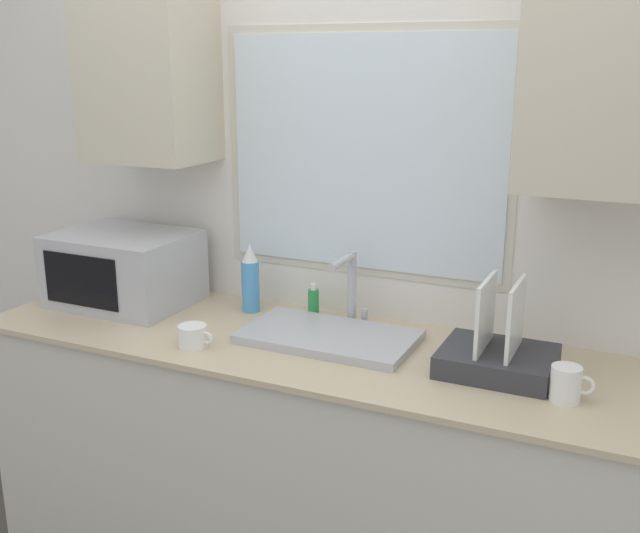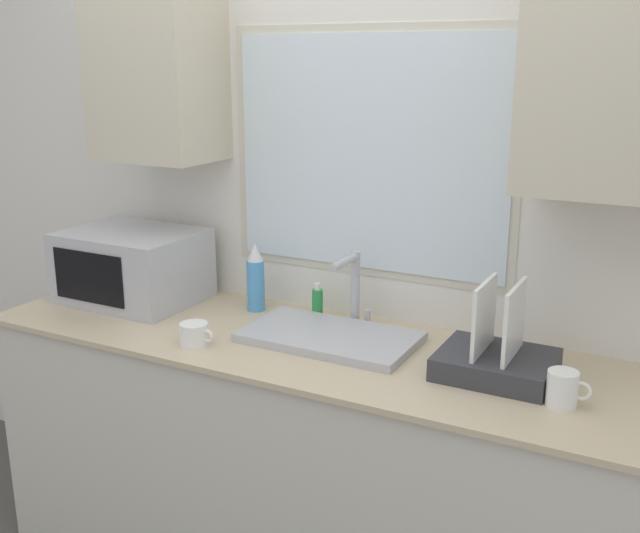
% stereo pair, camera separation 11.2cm
% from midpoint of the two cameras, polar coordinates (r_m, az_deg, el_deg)
% --- Properties ---
extents(countertop, '(2.46, 0.69, 0.94)m').
position_cam_midpoint_polar(countertop, '(2.72, 1.56, -15.22)').
color(countertop, beige).
rests_on(countertop, ground_plane).
extents(wall_back, '(6.00, 0.38, 2.60)m').
position_cam_midpoint_polar(wall_back, '(2.67, 4.83, 5.75)').
color(wall_back, silver).
rests_on(wall_back, ground_plane).
extents(sink_basin, '(0.58, 0.33, 0.03)m').
position_cam_midpoint_polar(sink_basin, '(2.54, 2.05, -5.39)').
color(sink_basin, '#B2B2B7').
rests_on(sink_basin, countertop).
extents(faucet, '(0.08, 0.19, 0.27)m').
position_cam_midpoint_polar(faucet, '(2.63, 3.77, -1.26)').
color(faucet, '#B7B7BC').
rests_on(faucet, countertop).
extents(microwave, '(0.51, 0.40, 0.28)m').
position_cam_midpoint_polar(microwave, '(3.00, -13.06, 0.04)').
color(microwave, '#B2B2B7').
rests_on(microwave, countertop).
extents(dish_rack, '(0.34, 0.28, 0.29)m').
position_cam_midpoint_polar(dish_rack, '(2.33, 14.65, -6.77)').
color(dish_rack, '#333338').
rests_on(dish_rack, countertop).
extents(spray_bottle, '(0.07, 0.07, 0.26)m').
position_cam_midpoint_polar(spray_bottle, '(2.81, -3.79, -0.90)').
color(spray_bottle, '#4C99D8').
rests_on(spray_bottle, countertop).
extents(soap_bottle, '(0.04, 0.04, 0.13)m').
position_cam_midpoint_polar(soap_bottle, '(2.74, 0.98, -2.78)').
color(soap_bottle, '#268C3F').
rests_on(soap_bottle, countertop).
extents(mug_near_sink, '(0.12, 0.10, 0.08)m').
position_cam_midpoint_polar(mug_near_sink, '(2.52, -8.30, -5.13)').
color(mug_near_sink, white).
rests_on(mug_near_sink, countertop).
extents(mug_by_rack, '(0.12, 0.08, 0.10)m').
position_cam_midpoint_polar(mug_by_rack, '(2.19, 19.44, -8.80)').
color(mug_by_rack, white).
rests_on(mug_by_rack, countertop).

